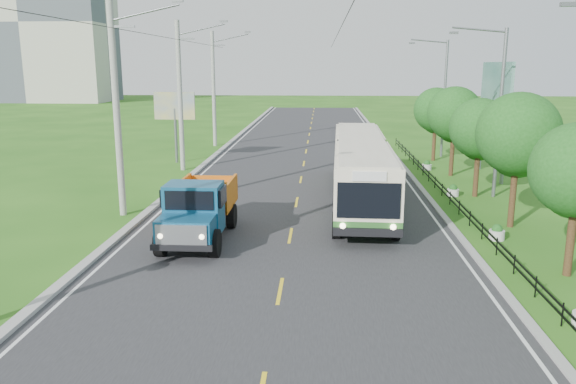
# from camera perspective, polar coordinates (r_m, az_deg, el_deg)

# --- Properties ---
(ground) EXTENTS (240.00, 240.00, 0.00)m
(ground) POSITION_cam_1_polar(r_m,az_deg,el_deg) (18.30, -0.81, -10.05)
(ground) COLOR #255A15
(ground) RESTS_ON ground
(road) EXTENTS (14.00, 120.00, 0.02)m
(road) POSITION_cam_1_polar(r_m,az_deg,el_deg) (37.52, 1.43, 1.87)
(road) COLOR #28282B
(road) RESTS_ON ground
(curb_left) EXTENTS (0.40, 120.00, 0.15)m
(curb_left) POSITION_cam_1_polar(r_m,az_deg,el_deg) (38.43, -9.37, 2.06)
(curb_left) COLOR #9E9E99
(curb_left) RESTS_ON ground
(curb_right) EXTENTS (0.30, 120.00, 0.10)m
(curb_right) POSITION_cam_1_polar(r_m,az_deg,el_deg) (37.95, 12.28, 1.76)
(curb_right) COLOR #9E9E99
(curb_right) RESTS_ON ground
(edge_line_left) EXTENTS (0.12, 120.00, 0.00)m
(edge_line_left) POSITION_cam_1_polar(r_m,az_deg,el_deg) (38.32, -8.57, 1.97)
(edge_line_left) COLOR silver
(edge_line_left) RESTS_ON road
(edge_line_right) EXTENTS (0.12, 120.00, 0.00)m
(edge_line_right) POSITION_cam_1_polar(r_m,az_deg,el_deg) (37.88, 11.53, 1.73)
(edge_line_right) COLOR silver
(edge_line_right) RESTS_ON road
(centre_dash) EXTENTS (0.12, 2.20, 0.00)m
(centre_dash) POSITION_cam_1_polar(r_m,az_deg,el_deg) (18.29, -0.81, -9.99)
(centre_dash) COLOR yellow
(centre_dash) RESTS_ON road
(railing_right) EXTENTS (0.04, 40.00, 0.60)m
(railing_right) POSITION_cam_1_polar(r_m,az_deg,el_deg) (32.27, 15.38, 0.14)
(railing_right) COLOR black
(railing_right) RESTS_ON ground
(pole_near) EXTENTS (3.51, 0.32, 10.00)m
(pole_near) POSITION_cam_1_polar(r_m,az_deg,el_deg) (27.59, -16.96, 8.05)
(pole_near) COLOR gray
(pole_near) RESTS_ON ground
(pole_mid) EXTENTS (3.51, 0.32, 10.00)m
(pole_mid) POSITION_cam_1_polar(r_m,az_deg,el_deg) (39.05, -10.86, 9.59)
(pole_mid) COLOR gray
(pole_mid) RESTS_ON ground
(pole_far) EXTENTS (3.51, 0.32, 10.00)m
(pole_far) POSITION_cam_1_polar(r_m,az_deg,el_deg) (50.76, -7.53, 10.39)
(pole_far) COLOR gray
(pole_far) RESTS_ON ground
(tree_third) EXTENTS (3.60, 3.62, 6.00)m
(tree_third) POSITION_cam_1_polar(r_m,az_deg,el_deg) (26.59, 22.34, 5.09)
(tree_third) COLOR #382314
(tree_third) RESTS_ON ground
(tree_fourth) EXTENTS (3.24, 3.31, 5.40)m
(tree_fourth) POSITION_cam_1_polar(r_m,az_deg,el_deg) (32.33, 18.91, 5.84)
(tree_fourth) COLOR #382314
(tree_fourth) RESTS_ON ground
(tree_fifth) EXTENTS (3.48, 3.52, 5.80)m
(tree_fifth) POSITION_cam_1_polar(r_m,az_deg,el_deg) (38.09, 16.58, 7.35)
(tree_fifth) COLOR #382314
(tree_fifth) RESTS_ON ground
(tree_back) EXTENTS (3.30, 3.36, 5.50)m
(tree_back) POSITION_cam_1_polar(r_m,az_deg,el_deg) (43.95, 14.82, 7.84)
(tree_back) COLOR #382314
(tree_back) RESTS_ON ground
(streetlight_mid) EXTENTS (3.02, 0.20, 9.07)m
(streetlight_mid) POSITION_cam_1_polar(r_m,az_deg,el_deg) (32.29, 20.50, 8.07)
(streetlight_mid) COLOR slate
(streetlight_mid) RESTS_ON ground
(streetlight_far) EXTENTS (3.02, 0.20, 9.07)m
(streetlight_far) POSITION_cam_1_polar(r_m,az_deg,el_deg) (45.85, 15.43, 9.56)
(streetlight_far) COLOR slate
(streetlight_far) RESTS_ON ground
(planter_near) EXTENTS (0.64, 0.64, 0.67)m
(planter_near) POSITION_cam_1_polar(r_m,az_deg,el_deg) (24.92, 20.45, -3.93)
(planter_near) COLOR silver
(planter_near) RESTS_ON ground
(planter_mid) EXTENTS (0.64, 0.64, 0.67)m
(planter_mid) POSITION_cam_1_polar(r_m,az_deg,el_deg) (32.41, 16.42, 0.10)
(planter_mid) COLOR silver
(planter_mid) RESTS_ON ground
(planter_far) EXTENTS (0.64, 0.64, 0.67)m
(planter_far) POSITION_cam_1_polar(r_m,az_deg,el_deg) (40.09, 13.92, 2.60)
(planter_far) COLOR silver
(planter_far) RESTS_ON ground
(billboard_left) EXTENTS (3.00, 0.20, 5.20)m
(billboard_left) POSITION_cam_1_polar(r_m,az_deg,el_deg) (42.34, -11.44, 8.13)
(billboard_left) COLOR slate
(billboard_left) RESTS_ON ground
(billboard_right) EXTENTS (0.24, 6.00, 7.30)m
(billboard_right) POSITION_cam_1_polar(r_m,az_deg,el_deg) (38.48, 20.36, 9.37)
(billboard_right) COLOR slate
(billboard_right) RESTS_ON ground
(apartment_near) EXTENTS (28.00, 14.00, 30.00)m
(apartment_near) POSITION_cam_1_polar(r_m,az_deg,el_deg) (125.43, -24.16, 15.29)
(apartment_near) COLOR #B7B2A3
(apartment_near) RESTS_ON ground
(bus) EXTENTS (3.22, 16.85, 3.24)m
(bus) POSITION_cam_1_polar(r_m,az_deg,el_deg) (29.95, 7.38, 2.75)
(bus) COLOR #2B6127
(bus) RESTS_ON ground
(dump_truck) EXTENTS (2.43, 6.13, 2.57)m
(dump_truck) POSITION_cam_1_polar(r_m,az_deg,el_deg) (23.33, -9.03, -1.40)
(dump_truck) COLOR navy
(dump_truck) RESTS_ON ground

